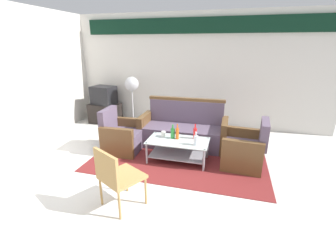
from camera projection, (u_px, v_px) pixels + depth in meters
name	position (u px, v px, depth m)	size (l,w,h in m)	color
ground_plane	(164.00, 185.00, 3.63)	(14.00, 14.00, 0.00)	silver
wall_back	(198.00, 68.00, 5.93)	(6.52, 0.19, 2.80)	silver
rug	(179.00, 157.00, 4.52)	(3.18, 2.02, 0.01)	maroon
couch	(183.00, 131.00, 4.99)	(1.81, 0.75, 0.96)	#5B4C60
armchair_left	(122.00, 137.00, 4.73)	(0.72, 0.78, 0.85)	#5B4C60
armchair_right	(245.00, 151.00, 4.13)	(0.75, 0.81, 0.85)	#5B4C60
coffee_table	(178.00, 147.00, 4.30)	(1.10, 0.60, 0.40)	silver
bottle_green	(173.00, 133.00, 4.32)	(0.08, 0.08, 0.26)	#2D8C38
bottle_orange	(177.00, 133.00, 4.28)	(0.06, 0.06, 0.29)	#D85919
bottle_red	(195.00, 133.00, 4.30)	(0.06, 0.06, 0.28)	red
bottle_clear	(196.00, 140.00, 4.03)	(0.08, 0.08, 0.24)	silver
cup	(163.00, 134.00, 4.42)	(0.08, 0.08, 0.10)	silver
tv_stand	(105.00, 113.00, 6.48)	(0.80, 0.50, 0.52)	black
television	(104.00, 95.00, 6.31)	(0.67, 0.54, 0.48)	black
pedestal_fan	(132.00, 87.00, 6.07)	(0.36, 0.36, 1.27)	#2D2D33
wicker_chair	(116.00, 174.00, 2.98)	(0.65, 0.65, 0.84)	#AD844C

